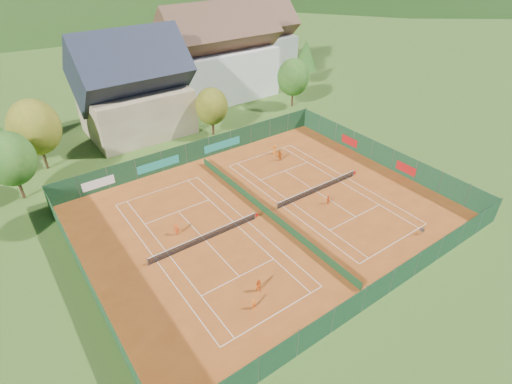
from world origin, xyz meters
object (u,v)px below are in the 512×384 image
at_px(hotel_block_a, 219,58).
at_px(player_left_far, 177,229).
at_px(player_left_near, 254,304).
at_px(player_right_near, 328,200).
at_px(chalet, 134,91).
at_px(ball_hopper, 422,230).
at_px(player_right_far_b, 280,156).
at_px(hotel_block_b, 255,43).
at_px(player_left_mid, 259,286).
at_px(player_right_far_a, 275,149).

height_order(hotel_block_a, player_left_far, hotel_block_a).
xyz_separation_m(player_left_near, player_left_far, (-0.90, 12.99, 0.11)).
bearing_deg(player_right_near, player_left_near, 145.21).
bearing_deg(chalet, ball_hopper, -71.33).
bearing_deg(player_right_far_b, hotel_block_a, -100.37).
bearing_deg(player_right_far_b, hotel_block_b, -116.93).
bearing_deg(chalet, player_left_far, -104.31).
bearing_deg(player_left_near, player_left_mid, 27.56).
relative_size(hotel_block_b, player_right_far_b, 11.19).
relative_size(player_right_far_a, player_right_far_b, 0.92).
xyz_separation_m(chalet, hotel_block_a, (19.00, 6.00, 0.76)).
height_order(player_left_mid, player_right_near, player_left_mid).
xyz_separation_m(player_left_far, player_right_near, (17.19, -5.33, -0.09)).
bearing_deg(player_right_far_b, player_right_far_a, -105.24).
bearing_deg(player_right_far_a, player_left_mid, 40.51).
height_order(chalet, hotel_block_a, hotel_block_a).
xyz_separation_m(player_left_mid, player_left_far, (-2.37, 11.68, -0.04)).
xyz_separation_m(hotel_block_b, player_left_far, (-39.97, -41.34, -5.91)).
distance_m(hotel_block_a, player_left_mid, 51.26).
relative_size(hotel_block_a, player_right_far_b, 13.99).
bearing_deg(hotel_block_b, player_left_near, -125.72).
height_order(player_left_near, player_right_far_b, player_right_far_b).
height_order(chalet, player_left_mid, chalet).
bearing_deg(ball_hopper, player_right_far_a, 93.68).
bearing_deg(player_right_far_a, player_left_far, 14.52).
bearing_deg(player_left_near, chalet, 67.27).
relative_size(hotel_block_b, player_left_mid, 11.67).
relative_size(ball_hopper, player_left_far, 0.57).
xyz_separation_m(chalet, player_left_far, (-6.97, -27.34, -5.92)).
xyz_separation_m(ball_hopper, player_left_far, (-21.37, 15.29, 0.15)).
relative_size(player_right_near, player_right_far_b, 0.80).
bearing_deg(player_right_far_b, player_right_near, 84.44).
xyz_separation_m(chalet, hotel_block_b, (33.00, 14.00, -0.01)).
bearing_deg(player_right_near, ball_hopper, -127.17).
height_order(hotel_block_a, player_right_far_a, hotel_block_a).
xyz_separation_m(player_left_near, player_right_far_b, (18.24, 19.36, 0.18)).
height_order(hotel_block_a, player_left_near, hotel_block_a).
bearing_deg(chalet, player_right_far_b, -59.88).
xyz_separation_m(player_left_mid, player_right_near, (14.83, 6.34, -0.12)).
xyz_separation_m(hotel_block_a, hotel_block_b, (14.00, 8.00, -0.76)).
xyz_separation_m(hotel_block_b, player_left_near, (-39.07, -54.33, -6.02)).
bearing_deg(player_right_far_b, player_left_near, 50.57).
distance_m(ball_hopper, player_left_far, 26.28).
distance_m(ball_hopper, player_right_near, 10.79).
xyz_separation_m(player_left_near, player_right_near, (16.29, 7.65, 0.02)).
bearing_deg(hotel_block_a, chalet, -162.47).
distance_m(hotel_block_b, player_left_mid, 65.26).
bearing_deg(player_right_near, player_right_far_b, 20.63).
height_order(player_left_far, player_right_far_b, player_right_far_b).
distance_m(hotel_block_b, ball_hopper, 59.91).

